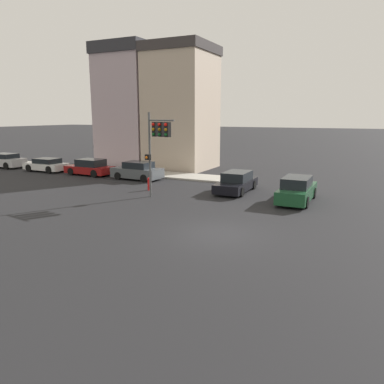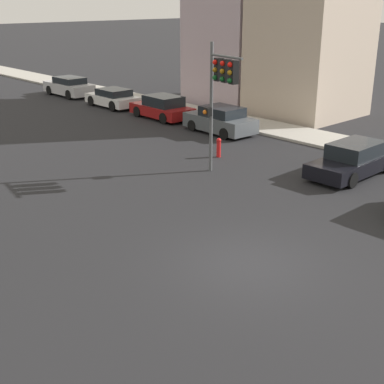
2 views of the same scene
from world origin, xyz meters
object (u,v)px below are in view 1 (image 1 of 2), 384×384
object	(u,v)px
crossing_car_1	(236,182)
parked_car_2	(46,165)
parked_car_3	(4,161)
fire_hydrant	(149,183)
crossing_car_0	(297,190)
parked_car_0	(137,171)
parked_car_1	(90,168)
traffic_signal	(157,137)

from	to	relation	value
crossing_car_1	parked_car_2	distance (m)	19.45
parked_car_3	fire_hydrant	size ratio (longest dim) A/B	5.00
crossing_car_0	parked_car_0	xyz separation A→B (m)	(2.63, 13.46, -0.04)
parked_car_1	parked_car_2	distance (m)	5.21
parked_car_1	fire_hydrant	world-z (taller)	parked_car_1
traffic_signal	parked_car_3	world-z (taller)	traffic_signal
traffic_signal	parked_car_0	bearing A→B (deg)	-125.30
parked_car_2	parked_car_0	bearing A→B (deg)	-179.64
parked_car_0	traffic_signal	bearing A→B (deg)	135.93
parked_car_0	crossing_car_0	bearing A→B (deg)	170.89
parked_car_0	parked_car_2	distance (m)	10.32
traffic_signal	parked_car_3	bearing A→B (deg)	-93.81
parked_car_0	parked_car_3	bearing A→B (deg)	1.53
parked_car_0	parked_car_2	bearing A→B (deg)	1.85
parked_car_1	fire_hydrant	distance (m)	9.18
crossing_car_1	parked_car_2	xyz separation A→B (m)	(1.31, 19.41, -0.04)
crossing_car_0	parked_car_1	distance (m)	18.77
crossing_car_0	fire_hydrant	world-z (taller)	crossing_car_0
traffic_signal	parked_car_1	distance (m)	12.22
crossing_car_1	parked_car_1	size ratio (longest dim) A/B	1.05
fire_hydrant	crossing_car_1	bearing A→B (deg)	-68.86
crossing_car_0	parked_car_3	distance (m)	29.89
crossing_car_0	crossing_car_1	xyz separation A→B (m)	(1.34, 4.37, -0.08)
crossing_car_1	parked_car_2	size ratio (longest dim) A/B	1.10
parked_car_1	parked_car_0	bearing A→B (deg)	-178.87
crossing_car_0	parked_car_0	world-z (taller)	crossing_car_0
parked_car_0	parked_car_1	size ratio (longest dim) A/B	0.96
parked_car_2	fire_hydrant	world-z (taller)	parked_car_2
crossing_car_1	parked_car_0	world-z (taller)	parked_car_0
fire_hydrant	parked_car_1	bearing A→B (deg)	66.85
crossing_car_1	parked_car_1	distance (m)	14.27
parked_car_0	fire_hydrant	bearing A→B (deg)	135.39
traffic_signal	parked_car_1	xyz separation A→B (m)	(5.56, 10.39, -3.23)
parked_car_1	parked_car_3	xyz separation A→B (m)	(0.04, 11.19, 0.03)
crossing_car_0	parked_car_1	size ratio (longest dim) A/B	1.07
traffic_signal	parked_car_1	world-z (taller)	traffic_signal
traffic_signal	parked_car_1	size ratio (longest dim) A/B	1.23
crossing_car_0	parked_car_2	xyz separation A→B (m)	(2.66, 23.78, -0.12)
crossing_car_0	parked_car_1	xyz separation A→B (m)	(2.72, 18.57, -0.06)
traffic_signal	crossing_car_0	bearing A→B (deg)	119.88
traffic_signal	fire_hydrant	distance (m)	4.39
traffic_signal	crossing_car_1	xyz separation A→B (m)	(4.18, -3.81, -3.25)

